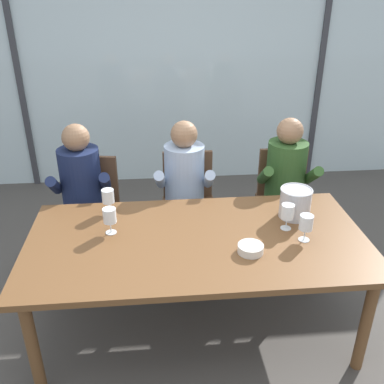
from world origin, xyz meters
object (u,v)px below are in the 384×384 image
object	(u,v)px
wine_glass_by_left_taster	(306,224)
wine_glass_by_right_taster	(108,197)
wine_glass_near_bucket	(110,217)
wine_glass_center_pour	(287,213)
dining_table	(197,247)
chair_near_curtain	(91,203)
tasting_bowl	(251,249)
person_navy_polo	(81,191)
person_pale_blue_shirt	(185,187)
chair_center	(284,193)
person_olive_shirt	(287,183)
ice_bucket_primary	(295,202)
chair_left_of_center	(188,197)

from	to	relation	value
wine_glass_by_left_taster	wine_glass_by_right_taster	size ratio (longest dim) A/B	1.00
wine_glass_near_bucket	wine_glass_center_pour	world-z (taller)	same
dining_table	wine_glass_by_left_taster	world-z (taller)	wine_glass_by_left_taster
chair_near_curtain	tasting_bowl	xyz separation A→B (m)	(1.08, -1.11, 0.23)
tasting_bowl	wine_glass_center_pour	world-z (taller)	wine_glass_center_pour
person_navy_polo	wine_glass_by_right_taster	size ratio (longest dim) A/B	7.00
chair_near_curtain	person_pale_blue_shirt	world-z (taller)	person_pale_blue_shirt
wine_glass_by_left_taster	wine_glass_near_bucket	size ratio (longest dim) A/B	1.00
chair_center	wine_glass_by_right_taster	xyz separation A→B (m)	(-1.43, -0.57, 0.32)
dining_table	tasting_bowl	size ratio (longest dim) A/B	13.82
wine_glass_by_left_taster	wine_glass_center_pour	bearing A→B (deg)	116.80
wine_glass_by_right_taster	person_pale_blue_shirt	bearing A→B (deg)	36.99
chair_center	person_olive_shirt	distance (m)	0.23
person_pale_blue_shirt	ice_bucket_primary	bearing A→B (deg)	-36.06
ice_bucket_primary	wine_glass_by_left_taster	distance (m)	0.30
dining_table	person_navy_polo	world-z (taller)	person_navy_polo
tasting_bowl	person_olive_shirt	bearing A→B (deg)	62.34
chair_left_of_center	wine_glass_by_right_taster	bearing A→B (deg)	-135.48
person_olive_shirt	chair_near_curtain	bearing A→B (deg)	-179.01
chair_near_curtain	chair_center	xyz separation A→B (m)	(1.63, 0.02, 0.00)
dining_table	wine_glass_center_pour	xyz separation A→B (m)	(0.59, 0.06, 0.18)
chair_near_curtain	person_pale_blue_shirt	xyz separation A→B (m)	(0.76, -0.12, 0.17)
dining_table	chair_near_curtain	world-z (taller)	chair_near_curtain
chair_left_of_center	chair_center	distance (m)	0.83
person_pale_blue_shirt	wine_glass_center_pour	distance (m)	0.97
chair_near_curtain	person_pale_blue_shirt	bearing A→B (deg)	-0.84
dining_table	wine_glass_center_pour	world-z (taller)	wine_glass_center_pour
chair_near_curtain	wine_glass_near_bucket	distance (m)	0.91
chair_left_of_center	tasting_bowl	xyz separation A→B (m)	(0.27, -1.14, 0.23)
chair_center	person_pale_blue_shirt	world-z (taller)	person_pale_blue_shirt
wine_glass_near_bucket	wine_glass_center_pour	xyz separation A→B (m)	(1.13, -0.05, 0.00)
chair_center	wine_glass_by_right_taster	world-z (taller)	wine_glass_by_right_taster
person_navy_polo	tasting_bowl	world-z (taller)	person_navy_polo
wine_glass_near_bucket	wine_glass_center_pour	distance (m)	1.13
tasting_bowl	wine_glass_by_left_taster	size ratio (longest dim) A/B	0.89
chair_left_of_center	wine_glass_near_bucket	bearing A→B (deg)	-123.12
person_navy_polo	person_pale_blue_shirt	world-z (taller)	same
chair_near_curtain	chair_center	distance (m)	1.63
tasting_bowl	dining_table	bearing A→B (deg)	148.86
wine_glass_by_left_taster	tasting_bowl	bearing A→B (deg)	-164.36
dining_table	wine_glass_center_pour	size ratio (longest dim) A/B	12.25
tasting_bowl	wine_glass_near_bucket	world-z (taller)	wine_glass_near_bucket
tasting_bowl	wine_glass_by_left_taster	xyz separation A→B (m)	(0.36, 0.10, 0.09)
chair_near_curtain	ice_bucket_primary	xyz separation A→B (m)	(1.47, -0.71, 0.31)
chair_near_curtain	person_pale_blue_shirt	distance (m)	0.79
tasting_bowl	wine_glass_center_pour	size ratio (longest dim) A/B	0.89
dining_table	person_olive_shirt	size ratio (longest dim) A/B	1.75
chair_center	dining_table	bearing A→B (deg)	-131.24
chair_near_curtain	wine_glass_by_right_taster	world-z (taller)	wine_glass_by_right_taster
tasting_bowl	chair_left_of_center	bearing A→B (deg)	103.41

